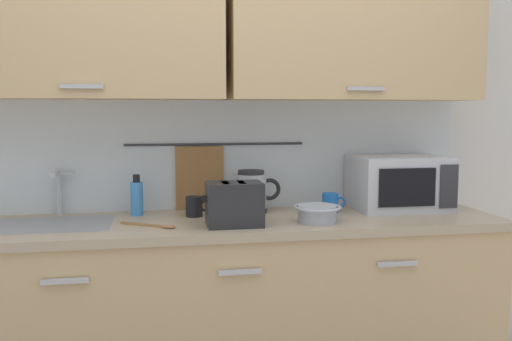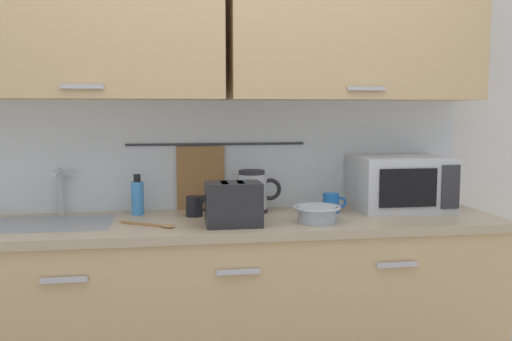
{
  "view_description": "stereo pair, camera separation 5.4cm",
  "coord_description": "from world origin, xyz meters",
  "px_view_note": "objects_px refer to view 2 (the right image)",
  "views": [
    {
      "loc": [
        -0.33,
        -2.21,
        1.4
      ],
      "look_at": [
        0.13,
        0.33,
        1.12
      ],
      "focal_mm": 39.09,
      "sensor_mm": 36.0,
      "label": 1
    },
    {
      "loc": [
        -0.28,
        -2.22,
        1.4
      ],
      "look_at": [
        0.13,
        0.33,
        1.12
      ],
      "focal_mm": 39.09,
      "sensor_mm": 36.0,
      "label": 2
    }
  ],
  "objects_px": {
    "microwave": "(400,183)",
    "electric_kettle": "(253,192)",
    "dish_soap_bottle": "(138,197)",
    "mixing_bowl": "(317,213)",
    "mug_by_kettle": "(331,203)",
    "toaster": "(232,204)",
    "wooden_spoon": "(154,225)",
    "mug_near_sink": "(195,206)"
  },
  "relations": [
    {
      "from": "toaster",
      "to": "wooden_spoon",
      "type": "distance_m",
      "value": 0.35
    },
    {
      "from": "mug_near_sink",
      "to": "toaster",
      "type": "relative_size",
      "value": 0.47
    },
    {
      "from": "microwave",
      "to": "toaster",
      "type": "distance_m",
      "value": 0.92
    },
    {
      "from": "mixing_bowl",
      "to": "toaster",
      "type": "height_order",
      "value": "toaster"
    },
    {
      "from": "mixing_bowl",
      "to": "mug_by_kettle",
      "type": "relative_size",
      "value": 1.78
    },
    {
      "from": "dish_soap_bottle",
      "to": "toaster",
      "type": "bearing_deg",
      "value": -37.69
    },
    {
      "from": "toaster",
      "to": "mixing_bowl",
      "type": "bearing_deg",
      "value": 0.32
    },
    {
      "from": "mug_near_sink",
      "to": "wooden_spoon",
      "type": "distance_m",
      "value": 0.28
    },
    {
      "from": "mixing_bowl",
      "to": "electric_kettle",
      "type": "bearing_deg",
      "value": 128.49
    },
    {
      "from": "microwave",
      "to": "toaster",
      "type": "relative_size",
      "value": 1.8
    },
    {
      "from": "toaster",
      "to": "electric_kettle",
      "type": "bearing_deg",
      "value": 66.23
    },
    {
      "from": "dish_soap_bottle",
      "to": "mixing_bowl",
      "type": "relative_size",
      "value": 0.92
    },
    {
      "from": "mug_by_kettle",
      "to": "dish_soap_bottle",
      "type": "bearing_deg",
      "value": 174.45
    },
    {
      "from": "electric_kettle",
      "to": "toaster",
      "type": "relative_size",
      "value": 0.89
    },
    {
      "from": "toaster",
      "to": "mug_near_sink",
      "type": "bearing_deg",
      "value": 121.56
    },
    {
      "from": "wooden_spoon",
      "to": "toaster",
      "type": "bearing_deg",
      "value": -5.96
    },
    {
      "from": "mixing_bowl",
      "to": "mug_by_kettle",
      "type": "xyz_separation_m",
      "value": [
        0.14,
        0.23,
        0.0
      ]
    },
    {
      "from": "microwave",
      "to": "mug_by_kettle",
      "type": "xyz_separation_m",
      "value": [
        -0.37,
        -0.02,
        -0.09
      ]
    },
    {
      "from": "wooden_spoon",
      "to": "mixing_bowl",
      "type": "bearing_deg",
      "value": -2.65
    },
    {
      "from": "electric_kettle",
      "to": "toaster",
      "type": "height_order",
      "value": "electric_kettle"
    },
    {
      "from": "wooden_spoon",
      "to": "electric_kettle",
      "type": "bearing_deg",
      "value": 29.94
    },
    {
      "from": "mug_near_sink",
      "to": "mug_by_kettle",
      "type": "xyz_separation_m",
      "value": [
        0.67,
        -0.01,
        0.0
      ]
    },
    {
      "from": "electric_kettle",
      "to": "mixing_bowl",
      "type": "distance_m",
      "value": 0.39
    },
    {
      "from": "dish_soap_bottle",
      "to": "mixing_bowl",
      "type": "xyz_separation_m",
      "value": [
        0.8,
        -0.32,
        -0.04
      ]
    },
    {
      "from": "dish_soap_bottle",
      "to": "wooden_spoon",
      "type": "bearing_deg",
      "value": -74.16
    },
    {
      "from": "microwave",
      "to": "electric_kettle",
      "type": "height_order",
      "value": "microwave"
    },
    {
      "from": "microwave",
      "to": "dish_soap_bottle",
      "type": "height_order",
      "value": "microwave"
    },
    {
      "from": "dish_soap_bottle",
      "to": "mixing_bowl",
      "type": "height_order",
      "value": "dish_soap_bottle"
    },
    {
      "from": "electric_kettle",
      "to": "dish_soap_bottle",
      "type": "height_order",
      "value": "electric_kettle"
    },
    {
      "from": "mixing_bowl",
      "to": "dish_soap_bottle",
      "type": "bearing_deg",
      "value": 158.03
    },
    {
      "from": "mixing_bowl",
      "to": "toaster",
      "type": "bearing_deg",
      "value": -179.68
    },
    {
      "from": "electric_kettle",
      "to": "dish_soap_bottle",
      "type": "bearing_deg",
      "value": 178.31
    },
    {
      "from": "dish_soap_bottle",
      "to": "mug_by_kettle",
      "type": "xyz_separation_m",
      "value": [
        0.94,
        -0.09,
        -0.04
      ]
    },
    {
      "from": "dish_soap_bottle",
      "to": "wooden_spoon",
      "type": "distance_m",
      "value": 0.31
    },
    {
      "from": "electric_kettle",
      "to": "mug_by_kettle",
      "type": "bearing_deg",
      "value": -11.08
    },
    {
      "from": "dish_soap_bottle",
      "to": "mug_by_kettle",
      "type": "height_order",
      "value": "dish_soap_bottle"
    },
    {
      "from": "electric_kettle",
      "to": "mug_near_sink",
      "type": "height_order",
      "value": "electric_kettle"
    },
    {
      "from": "mug_near_sink",
      "to": "mixing_bowl",
      "type": "distance_m",
      "value": 0.58
    },
    {
      "from": "toaster",
      "to": "wooden_spoon",
      "type": "height_order",
      "value": "toaster"
    },
    {
      "from": "microwave",
      "to": "mixing_bowl",
      "type": "distance_m",
      "value": 0.57
    },
    {
      "from": "mug_near_sink",
      "to": "mixing_bowl",
      "type": "height_order",
      "value": "mug_near_sink"
    },
    {
      "from": "toaster",
      "to": "dish_soap_bottle",
      "type": "bearing_deg",
      "value": 142.31
    }
  ]
}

